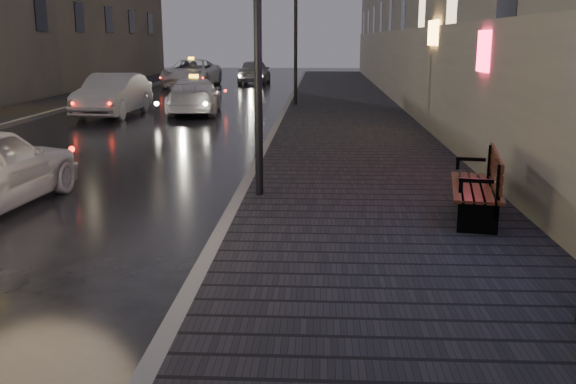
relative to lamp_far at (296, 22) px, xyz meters
name	(u,v)px	position (x,y,z in m)	size (l,w,h in m)	color
sidewalk	(345,109)	(2.05, -1.00, -3.41)	(4.60, 58.00, 0.15)	black
curb	(286,109)	(-0.35, -1.00, -3.41)	(0.20, 58.00, 0.15)	slate
sidewalk_far	(40,107)	(-10.55, -1.00, -3.41)	(2.40, 58.00, 0.15)	black
curb_far	(71,107)	(-9.25, -1.00, -3.41)	(0.20, 58.00, 0.15)	slate
lamp_far	(296,22)	(0.00, 0.00, 0.00)	(0.36, 0.36, 5.28)	black
bench	(481,185)	(3.53, -17.38, -2.82)	(1.04, 2.11, 1.03)	black
car_left_mid	(113,95)	(-6.73, -3.16, -2.71)	(1.66, 4.75, 1.57)	#9E9DA5
taxi_mid	(194,96)	(-3.83, -2.27, -2.81)	(1.91, 4.70, 1.37)	white
taxi_far	(192,73)	(-6.77, 11.96, -2.67)	(2.70, 5.86, 1.63)	silver
car_far	(254,72)	(-3.24, 14.67, -2.72)	(1.82, 4.52, 1.54)	gray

